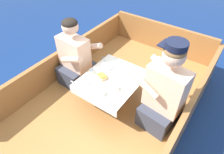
{
  "coord_description": "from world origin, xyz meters",
  "views": [
    {
      "loc": [
        1.0,
        -1.48,
        2.2
      ],
      "look_at": [
        0.0,
        -0.06,
        0.66
      ],
      "focal_mm": 32.0,
      "sensor_mm": 36.0,
      "label": 1
    }
  ],
  "objects": [
    {
      "name": "gunwale_starboard",
      "position": [
        0.89,
        0.0,
        0.46
      ],
      "size": [
        0.06,
        2.85,
        0.4
      ],
      "primitive_type": "cube",
      "color": "#936033",
      "rests_on": "boat_deck"
    },
    {
      "name": "boat_deck",
      "position": [
        0.0,
        0.0,
        0.13
      ],
      "size": [
        1.84,
        2.85,
        0.26
      ],
      "primitive_type": "cube",
      "color": "#9E6B38",
      "rests_on": "ground_plane"
    },
    {
      "name": "person_starboard",
      "position": [
        0.62,
        -0.01,
        0.7
      ],
      "size": [
        0.56,
        0.49,
        1.07
      ],
      "rotation": [
        0.0,
        0.0,
        3.02
      ],
      "color": "#333847",
      "rests_on": "boat_deck"
    },
    {
      "name": "bow_coaming",
      "position": [
        0.0,
        1.4,
        0.49
      ],
      "size": [
        1.72,
        0.06,
        0.47
      ],
      "primitive_type": "cube",
      "color": "#936033",
      "rests_on": "boat_deck"
    },
    {
      "name": "ground_plane",
      "position": [
        0.0,
        0.0,
        0.0
      ],
      "size": [
        60.0,
        60.0,
        0.0
      ],
      "primitive_type": "plane",
      "color": "navy"
    },
    {
      "name": "utensil_spoon_center",
      "position": [
        0.0,
        0.02,
        0.64
      ],
      "size": [
        0.04,
        0.17,
        0.01
      ],
      "rotation": [
        0.0,
        0.0,
        1.61
      ],
      "color": "silver",
      "rests_on": "cockpit_table"
    },
    {
      "name": "bowl_starboard_near",
      "position": [
        -0.16,
        0.05,
        0.66
      ],
      "size": [
        0.14,
        0.14,
        0.04
      ],
      "color": "white",
      "rests_on": "cockpit_table"
    },
    {
      "name": "utensil_fork_port",
      "position": [
        -0.3,
        0.18,
        0.64
      ],
      "size": [
        0.15,
        0.11,
        0.0
      ],
      "rotation": [
        0.0,
        0.0,
        2.57
      ],
      "color": "silver",
      "rests_on": "cockpit_table"
    },
    {
      "name": "cockpit_table",
      "position": [
        0.0,
        -0.06,
        0.6
      ],
      "size": [
        0.64,
        0.75,
        0.38
      ],
      "color": "#B2B2B7",
      "rests_on": "boat_deck"
    },
    {
      "name": "plate_bread",
      "position": [
        0.02,
        0.11,
        0.64
      ],
      "size": [
        0.18,
        0.18,
        0.01
      ],
      "color": "white",
      "rests_on": "cockpit_table"
    },
    {
      "name": "utensil_spoon_starboard",
      "position": [
        -0.16,
        -0.37,
        0.64
      ],
      "size": [
        0.13,
        0.13,
        0.01
      ],
      "rotation": [
        0.0,
        0.0,
        0.77
      ],
      "color": "silver",
      "rests_on": "cockpit_table"
    },
    {
      "name": "coffee_cup_starboard",
      "position": [
        -0.19,
        -0.29,
        0.67
      ],
      "size": [
        0.11,
        0.08,
        0.05
      ],
      "color": "white",
      "rests_on": "cockpit_table"
    },
    {
      "name": "tin_can",
      "position": [
        -0.25,
        -0.12,
        0.67
      ],
      "size": [
        0.07,
        0.07,
        0.05
      ],
      "color": "silver",
      "rests_on": "cockpit_table"
    },
    {
      "name": "bowl_center_far",
      "position": [
        0.12,
        -0.19,
        0.66
      ],
      "size": [
        0.11,
        0.11,
        0.04
      ],
      "color": "white",
      "rests_on": "cockpit_table"
    },
    {
      "name": "coffee_cup_port",
      "position": [
        0.22,
        0.12,
        0.67
      ],
      "size": [
        0.09,
        0.07,
        0.05
      ],
      "color": "white",
      "rests_on": "cockpit_table"
    },
    {
      "name": "sandwich",
      "position": [
        -0.09,
        -0.13,
        0.67
      ],
      "size": [
        0.14,
        0.12,
        0.05
      ],
      "rotation": [
        0.0,
        0.0,
        -0.32
      ],
      "color": "tan",
      "rests_on": "plate_sandwich"
    },
    {
      "name": "utensil_knife_port",
      "position": [
        -0.27,
        -0.38,
        0.64
      ],
      "size": [
        0.17,
        0.02,
        0.0
      ],
      "rotation": [
        0.0,
        0.0,
        3.1
      ],
      "color": "silver",
      "rests_on": "cockpit_table"
    },
    {
      "name": "bowl_port_near",
      "position": [
        0.03,
        -0.34,
        0.66
      ],
      "size": [
        0.13,
        0.13,
        0.04
      ],
      "color": "white",
      "rests_on": "cockpit_table"
    },
    {
      "name": "person_port",
      "position": [
        -0.62,
        -0.03,
        0.63
      ],
      "size": [
        0.54,
        0.46,
        0.94
      ],
      "rotation": [
        0.0,
        0.0,
        -0.05
      ],
      "color": "#333847",
      "rests_on": "boat_deck"
    },
    {
      "name": "plate_sandwich",
      "position": [
        -0.09,
        -0.13,
        0.64
      ],
      "size": [
        0.22,
        0.22,
        0.01
      ],
      "color": "white",
      "rests_on": "cockpit_table"
    },
    {
      "name": "utensil_spoon_port",
      "position": [
        -0.05,
        -0.34,
        0.64
      ],
      "size": [
        0.16,
        0.09,
        0.01
      ],
      "rotation": [
        0.0,
        0.0,
        0.48
      ],
      "color": "silver",
      "rests_on": "cockpit_table"
    },
    {
      "name": "gunwale_port",
      "position": [
        -0.89,
        0.0,
        0.46
      ],
      "size": [
        0.06,
        2.85,
        0.4
      ],
      "primitive_type": "cube",
      "color": "#936033",
      "rests_on": "boat_deck"
    }
  ]
}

